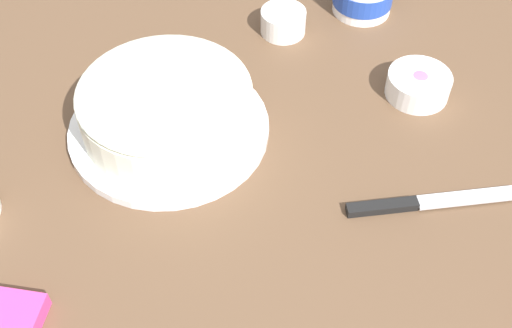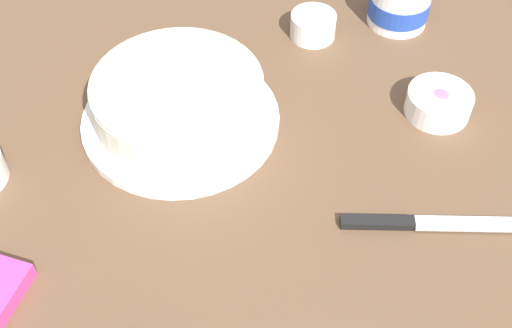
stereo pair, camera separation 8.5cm
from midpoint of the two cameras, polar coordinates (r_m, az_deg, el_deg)
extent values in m
plane|color=brown|center=(0.85, 6.97, -4.79)|extent=(1.54, 1.54, 0.00)
cylinder|color=white|center=(0.95, -4.18, 3.84)|extent=(0.29, 0.29, 0.01)
cylinder|color=pink|center=(0.92, -4.30, 5.24)|extent=(0.23, 0.23, 0.05)
cylinder|color=white|center=(0.92, -4.31, 5.47)|extent=(0.25, 0.25, 0.06)
ellipsoid|color=white|center=(0.90, -4.45, 7.19)|extent=(0.25, 0.25, 0.03)
cylinder|color=white|center=(1.15, 14.85, 13.62)|extent=(0.10, 0.10, 0.07)
cylinder|color=#2347B2|center=(1.15, 14.82, 13.47)|extent=(0.10, 0.10, 0.03)
cube|color=silver|center=(0.88, 21.16, -5.19)|extent=(0.11, 0.11, 0.00)
cube|color=black|center=(0.85, 13.65, -5.27)|extent=(0.08, 0.08, 0.01)
cylinder|color=white|center=(1.10, 7.38, 12.08)|extent=(0.08, 0.08, 0.04)
cylinder|color=blue|center=(1.10, 7.40, 12.22)|extent=(0.06, 0.06, 0.01)
ellipsoid|color=blue|center=(1.10, 7.44, 12.51)|extent=(0.05, 0.05, 0.02)
cylinder|color=white|center=(1.00, 18.39, 5.07)|extent=(0.10, 0.10, 0.04)
cylinder|color=pink|center=(1.00, 18.44, 5.20)|extent=(0.08, 0.08, 0.01)
ellipsoid|color=pink|center=(1.00, 18.53, 5.49)|extent=(0.07, 0.07, 0.02)
camera|label=1|loc=(0.04, -87.13, 3.33)|focal=44.70mm
camera|label=2|loc=(0.04, 92.87, -3.33)|focal=44.70mm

